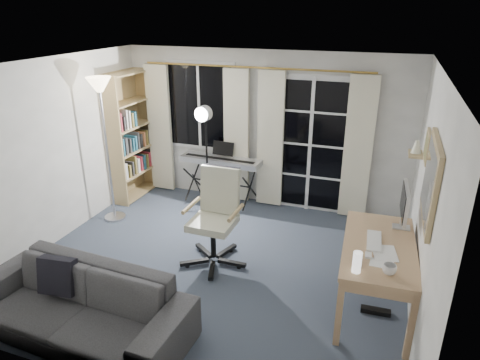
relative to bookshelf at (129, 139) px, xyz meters
name	(u,v)px	position (x,y,z in m)	size (l,w,h in m)	color
floor	(215,265)	(2.13, -1.51, -0.98)	(4.50, 4.00, 0.02)	#384351
window	(200,106)	(1.08, 0.46, 0.53)	(1.20, 0.08, 1.40)	white
french_door	(310,146)	(2.88, 0.46, 0.05)	(1.32, 0.09, 2.11)	white
curtains	(252,138)	(1.99, 0.37, 0.12)	(3.60, 0.07, 2.13)	gold
bookshelf	(129,139)	(0.00, 0.00, 0.00)	(0.36, 0.97, 2.05)	#A28555
torchiere_lamp	(102,107)	(0.22, -0.87, 0.72)	(0.42, 0.42, 2.10)	#B2B2B7
keyboard_piano	(221,162)	(1.53, 0.18, -0.26)	(1.31, 0.67, 0.94)	black
studio_light	(204,127)	(1.45, -0.22, 0.39)	(0.33, 0.34, 1.71)	black
office_chair	(217,208)	(2.10, -1.36, -0.28)	(0.78, 0.82, 1.18)	black
desk	(379,253)	(4.01, -1.71, -0.31)	(0.77, 1.44, 0.75)	tan
monitor	(404,204)	(4.20, -1.26, 0.06)	(0.19, 0.54, 0.47)	silver
desk_clutter	(370,270)	(3.95, -1.94, -0.38)	(0.42, 0.87, 0.95)	white
mug	(390,268)	(4.11, -2.21, -0.16)	(0.12, 0.10, 0.12)	silver
wall_mirror	(431,181)	(4.35, -1.86, 0.58)	(0.04, 0.94, 0.74)	#A28555
framed_print	(427,146)	(4.36, -0.96, 0.63)	(0.03, 0.42, 0.32)	#A28555
wall_shelf	(416,149)	(4.29, -0.46, 0.43)	(0.16, 0.30, 0.18)	#A28555
sofa	(76,296)	(1.36, -3.06, -0.54)	(2.23, 0.76, 0.86)	#2A292C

